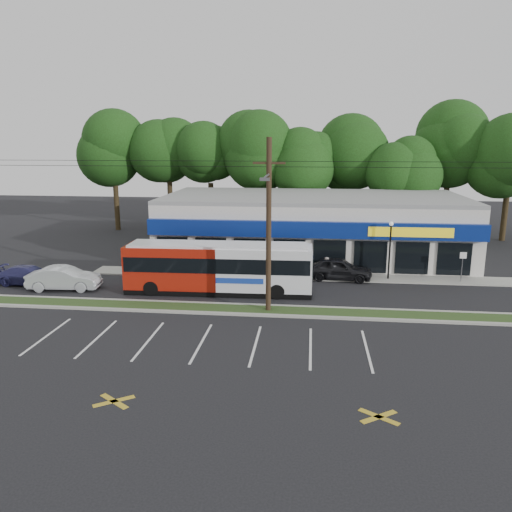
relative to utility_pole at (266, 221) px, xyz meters
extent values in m
plane|color=black|center=(-2.83, -0.93, -5.41)|extent=(120.00, 120.00, 0.00)
cube|color=#283B18|center=(-2.83, 0.07, -5.35)|extent=(40.00, 1.60, 0.12)
cube|color=#9E9E93|center=(-2.83, -0.78, -5.34)|extent=(40.00, 0.25, 0.14)
cube|color=#9E9E93|center=(-2.83, 0.92, -5.34)|extent=(40.00, 0.25, 0.14)
cube|color=#9E9E93|center=(2.17, 8.07, -5.36)|extent=(32.00, 2.20, 0.10)
cube|color=#BCB8AF|center=(2.67, 15.07, -2.91)|extent=(25.00, 12.00, 5.00)
cube|color=navy|center=(2.67, 8.82, -2.01)|extent=(25.00, 0.50, 1.20)
cube|color=black|center=(2.67, 9.01, -4.01)|extent=(24.00, 0.12, 2.40)
cube|color=yellow|center=(9.67, 8.55, -2.01)|extent=(6.00, 0.06, 0.70)
cube|color=gray|center=(2.67, 15.07, -0.26)|extent=(25.00, 12.00, 0.30)
cylinder|color=black|center=(0.17, 0.07, -0.41)|extent=(0.30, 0.30, 10.00)
cube|color=black|center=(0.17, 0.07, 3.19)|extent=(1.80, 0.12, 0.12)
cylinder|color=#59595E|center=(0.17, -1.13, 2.59)|extent=(0.10, 2.40, 0.10)
cube|color=#59595E|center=(0.17, -2.43, 2.49)|extent=(0.50, 0.25, 0.15)
cylinder|color=black|center=(-2.83, 0.07, 3.29)|extent=(50.00, 0.02, 0.02)
cylinder|color=black|center=(-2.83, 0.07, 2.99)|extent=(50.00, 0.02, 0.02)
cylinder|color=black|center=(8.17, 7.87, -3.41)|extent=(0.12, 0.12, 4.00)
sphere|color=silver|center=(8.17, 7.87, -1.31)|extent=(0.30, 0.30, 0.30)
cylinder|color=#59595E|center=(13.17, 7.67, -4.31)|extent=(0.06, 0.06, 2.20)
cube|color=white|center=(13.17, 7.62, -3.41)|extent=(0.45, 0.04, 0.45)
cylinder|color=black|center=(-18.83, 25.07, -2.55)|extent=(0.56, 0.56, 5.72)
sphere|color=black|center=(-18.83, 25.07, 3.04)|extent=(6.76, 6.76, 6.76)
cylinder|color=black|center=(-13.83, 25.07, -2.55)|extent=(0.56, 0.56, 5.72)
sphere|color=black|center=(-13.83, 25.07, 3.04)|extent=(6.76, 6.76, 6.76)
cylinder|color=black|center=(-8.83, 25.07, -2.55)|extent=(0.56, 0.56, 5.72)
sphere|color=black|center=(-8.83, 25.07, 3.04)|extent=(6.76, 6.76, 6.76)
cylinder|color=black|center=(-3.83, 25.07, -2.55)|extent=(0.56, 0.56, 5.72)
sphere|color=black|center=(-3.83, 25.07, 3.04)|extent=(6.76, 6.76, 6.76)
cylinder|color=black|center=(1.17, 25.07, -2.55)|extent=(0.56, 0.56, 5.72)
sphere|color=black|center=(1.17, 25.07, 3.04)|extent=(6.76, 6.76, 6.76)
cylinder|color=black|center=(6.17, 25.07, -2.55)|extent=(0.56, 0.56, 5.72)
sphere|color=black|center=(6.17, 25.07, 3.04)|extent=(6.76, 6.76, 6.76)
cylinder|color=black|center=(11.17, 25.07, -2.55)|extent=(0.56, 0.56, 5.72)
sphere|color=black|center=(11.17, 25.07, 3.04)|extent=(6.76, 6.76, 6.76)
cylinder|color=black|center=(16.17, 25.07, -2.55)|extent=(0.56, 0.56, 5.72)
sphere|color=black|center=(16.17, 25.07, 3.04)|extent=(6.76, 6.76, 6.76)
cylinder|color=black|center=(21.17, 25.07, -2.55)|extent=(0.56, 0.56, 5.72)
sphere|color=black|center=(21.17, 25.07, 3.04)|extent=(6.76, 6.76, 6.76)
cube|color=#A01A0C|center=(-6.45, 3.50, -3.67)|extent=(6.14, 2.68, 2.79)
cube|color=white|center=(-0.37, 3.65, -3.67)|extent=(6.14, 2.68, 2.79)
cube|color=black|center=(-3.41, 3.57, -5.22)|extent=(12.21, 2.77, 0.35)
cube|color=black|center=(-3.41, 3.57, -3.34)|extent=(11.97, 2.87, 0.96)
cube|color=black|center=(2.70, 3.72, -3.49)|extent=(0.11, 2.15, 1.42)
cube|color=#193899|center=(-1.86, 2.33, -4.25)|extent=(3.04, 0.10, 0.35)
cube|color=white|center=(-3.41, 3.57, -2.22)|extent=(11.60, 2.55, 0.18)
cylinder|color=black|center=(-7.64, 2.33, -4.93)|extent=(0.98, 0.31, 0.97)
cylinder|color=black|center=(-7.69, 4.62, -4.93)|extent=(0.98, 0.31, 0.97)
cylinder|color=black|center=(0.51, 2.52, -4.93)|extent=(0.98, 0.31, 0.97)
cylinder|color=black|center=(0.45, 4.81, -4.93)|extent=(0.98, 0.31, 0.97)
imported|color=black|center=(4.58, 7.57, -4.60)|extent=(4.96, 2.39, 1.63)
imported|color=#B7BBBF|center=(-13.87, 3.00, -4.63)|extent=(4.90, 2.14, 1.57)
imported|color=navy|center=(-16.89, 3.92, -4.76)|extent=(4.55, 1.87, 1.32)
imported|color=beige|center=(-0.83, 7.57, -4.50)|extent=(0.79, 0.77, 1.84)
imported|color=#BBAFA9|center=(3.69, 7.57, -4.59)|extent=(0.97, 0.86, 1.65)
camera|label=1|loc=(2.54, -27.65, 4.37)|focal=35.00mm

